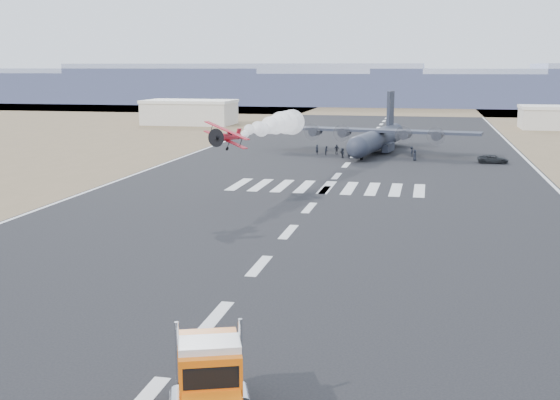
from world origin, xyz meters
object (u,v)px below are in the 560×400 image
(support_vehicle, at_px, (493,159))
(crew_f, at_px, (342,153))
(crew_a, at_px, (349,153))
(crew_h, at_px, (327,151))
(semi_truck, at_px, (210,383))
(crew_g, at_px, (317,150))
(crew_c, at_px, (412,152))
(transport_aircraft, at_px, (377,137))
(hangar_left, at_px, (190,112))
(aerobatic_biplane, at_px, (227,136))
(crew_b, at_px, (356,153))
(crew_e, at_px, (415,155))
(crew_d, at_px, (337,149))

(support_vehicle, height_order, crew_f, crew_f)
(crew_a, bearing_deg, crew_f, -178.75)
(crew_a, relative_size, crew_h, 1.12)
(crew_h, bearing_deg, semi_truck, -178.45)
(semi_truck, height_order, crew_g, semi_truck)
(crew_c, xyz_separation_m, crew_h, (-15.05, -0.98, -0.08))
(transport_aircraft, bearing_deg, crew_h, -136.96)
(support_vehicle, relative_size, crew_h, 3.05)
(hangar_left, relative_size, aerobatic_biplane, 4.42)
(crew_b, bearing_deg, transport_aircraft, 31.75)
(crew_e, bearing_deg, crew_d, -126.80)
(crew_h, bearing_deg, aerobatic_biplane, 171.29)
(crew_g, height_order, crew_h, crew_g)
(aerobatic_biplane, distance_m, crew_h, 49.68)
(support_vehicle, bearing_deg, crew_d, 75.12)
(support_vehicle, bearing_deg, crew_h, 79.01)
(crew_d, bearing_deg, crew_e, -53.82)
(semi_truck, bearing_deg, crew_h, 75.28)
(crew_e, height_order, crew_h, crew_e)
(crew_b, bearing_deg, support_vehicle, -44.37)
(crew_b, relative_size, crew_c, 0.92)
(crew_a, distance_m, crew_g, 7.98)
(aerobatic_biplane, xyz_separation_m, crew_b, (9.99, 45.97, -7.14))
(hangar_left, bearing_deg, crew_d, -50.58)
(transport_aircraft, xyz_separation_m, crew_d, (-7.05, -4.14, -1.93))
(crew_c, relative_size, crew_g, 1.03)
(hangar_left, bearing_deg, crew_b, -50.45)
(crew_a, xyz_separation_m, crew_h, (-4.49, 3.93, -0.09))
(transport_aircraft, bearing_deg, crew_b, -99.66)
(crew_a, bearing_deg, aerobatic_biplane, -66.23)
(crew_h, bearing_deg, crew_b, -121.70)
(transport_aircraft, bearing_deg, crew_d, -140.26)
(aerobatic_biplane, bearing_deg, hangar_left, 118.76)
(crew_e, distance_m, crew_h, 16.33)
(crew_b, xyz_separation_m, crew_g, (-7.55, 3.82, 0.05))
(support_vehicle, relative_size, crew_f, 2.92)
(transport_aircraft, distance_m, crew_g, 11.83)
(aerobatic_biplane, relative_size, crew_f, 3.26)
(crew_c, bearing_deg, support_vehicle, 77.91)
(crew_d, bearing_deg, crew_c, -33.52)
(crew_f, distance_m, crew_g, 6.47)
(semi_truck, relative_size, crew_h, 5.40)
(crew_e, bearing_deg, crew_h, -119.35)
(semi_truck, height_order, transport_aircraft, transport_aircraft)
(crew_e, bearing_deg, semi_truck, -18.03)
(crew_a, distance_m, crew_c, 11.64)
(hangar_left, distance_m, aerobatic_biplane, 117.82)
(crew_h, bearing_deg, crew_f, -137.39)
(hangar_left, xyz_separation_m, crew_c, (62.07, -59.78, -2.51))
(transport_aircraft, height_order, crew_e, transport_aircraft)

